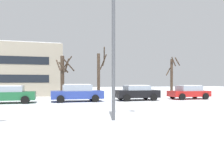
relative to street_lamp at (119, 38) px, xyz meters
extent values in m
plane|color=white|center=(-3.36, 1.53, -3.76)|extent=(120.00, 120.00, 0.00)
cube|color=silver|center=(-3.36, 4.75, -3.76)|extent=(80.00, 8.44, 0.00)
cylinder|color=#4C4F54|center=(-0.26, 0.00, -0.64)|extent=(0.16, 0.16, 6.24)
cube|color=#1E6038|center=(-6.16, 10.21, -3.16)|extent=(4.23, 1.90, 0.66)
cube|color=#8C99A8|center=(-6.16, 10.21, -2.60)|extent=(2.34, 1.71, 0.46)
cube|color=white|center=(-6.16, 10.21, -2.34)|extent=(2.13, 1.58, 0.06)
cylinder|color=black|center=(-4.77, 11.11, -3.44)|extent=(0.64, 0.23, 0.64)
cylinder|color=black|center=(-4.81, 9.26, -3.44)|extent=(0.64, 0.23, 0.64)
cube|color=#283D93|center=(-0.58, 10.24, -3.15)|extent=(4.52, 1.96, 0.68)
cube|color=#8C99A8|center=(-0.58, 10.24, -2.55)|extent=(2.50, 1.77, 0.54)
cube|color=white|center=(-0.58, 10.24, -2.25)|extent=(2.27, 1.64, 0.06)
cylinder|color=black|center=(0.89, 11.17, -3.44)|extent=(0.64, 0.23, 0.64)
cylinder|color=black|center=(0.86, 9.26, -3.44)|extent=(0.64, 0.23, 0.64)
cylinder|color=black|center=(-2.02, 11.23, -3.44)|extent=(0.64, 0.23, 0.64)
cylinder|color=black|center=(-2.06, 9.32, -3.44)|extent=(0.64, 0.23, 0.64)
cube|color=black|center=(4.99, 10.07, -3.15)|extent=(4.04, 1.96, 0.69)
cube|color=#8C99A8|center=(4.99, 10.07, -2.59)|extent=(2.24, 1.77, 0.42)
cube|color=white|center=(4.99, 10.07, -2.36)|extent=(2.04, 1.64, 0.06)
cylinder|color=black|center=(6.31, 11.00, -3.44)|extent=(0.64, 0.23, 0.64)
cylinder|color=black|center=(6.28, 9.08, -3.44)|extent=(0.64, 0.23, 0.64)
cylinder|color=black|center=(3.71, 11.05, -3.44)|extent=(0.64, 0.23, 0.64)
cylinder|color=black|center=(3.67, 9.14, -3.44)|extent=(0.64, 0.23, 0.64)
cube|color=red|center=(10.57, 9.98, -3.21)|extent=(4.03, 1.81, 0.56)
cube|color=#8C99A8|center=(10.57, 9.98, -2.67)|extent=(2.23, 1.64, 0.50)
cube|color=white|center=(10.57, 9.98, -2.39)|extent=(2.03, 1.51, 0.06)
cylinder|color=black|center=(11.88, 10.84, -3.44)|extent=(0.64, 0.23, 0.64)
cylinder|color=black|center=(11.85, 9.06, -3.44)|extent=(0.64, 0.23, 0.64)
cylinder|color=black|center=(9.29, 10.89, -3.44)|extent=(0.64, 0.23, 0.64)
cylinder|color=black|center=(9.25, 9.12, -3.44)|extent=(0.64, 0.23, 0.64)
cylinder|color=#423326|center=(10.94, 13.89, -1.57)|extent=(0.31, 0.31, 4.38)
cylinder|color=#423326|center=(11.03, 13.59, 0.32)|extent=(0.74, 0.34, 1.09)
cylinder|color=#423326|center=(11.37, 13.34, 0.30)|extent=(1.23, 1.00, 0.90)
cylinder|color=#423326|center=(10.72, 14.27, -0.82)|extent=(0.89, 0.59, 0.95)
cylinder|color=#423326|center=(2.11, 13.56, -1.41)|extent=(0.32, 0.32, 4.71)
cylinder|color=#423326|center=(2.70, 13.55, 0.11)|extent=(0.13, 1.24, 0.91)
cylinder|color=#423326|center=(2.69, 13.43, 0.91)|extent=(0.41, 1.28, 1.35)
cylinder|color=#423326|center=(2.66, 13.77, 0.06)|extent=(0.57, 1.25, 1.61)
cylinder|color=#423326|center=(-1.60, 13.90, -1.57)|extent=(0.38, 0.38, 4.38)
cylinder|color=#423326|center=(-1.04, 13.28, -0.29)|extent=(1.38, 1.27, 1.30)
cylinder|color=#423326|center=(-1.14, 14.06, -0.34)|extent=(0.51, 1.09, 1.40)
cylinder|color=#423326|center=(-2.01, 13.74, -0.34)|extent=(0.49, 0.97, 1.16)
cylinder|color=#423326|center=(-1.10, 14.35, -0.09)|extent=(1.04, 1.13, 1.48)
cylinder|color=#423326|center=(-1.52, 13.44, -0.58)|extent=(1.05, 0.32, 1.11)
camera|label=1|loc=(-3.24, -10.08, -1.99)|focal=36.97mm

